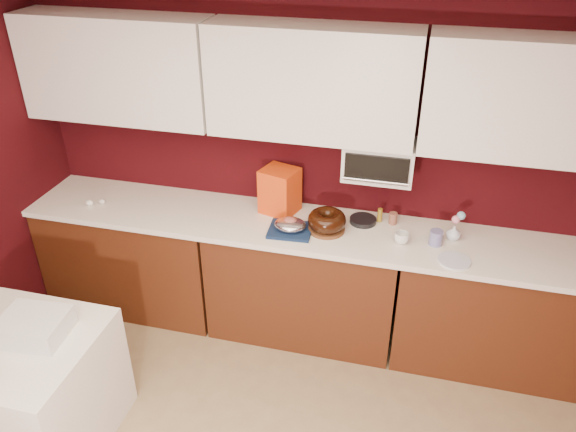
# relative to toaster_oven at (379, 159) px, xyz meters

# --- Properties ---
(ceiling) EXTENTS (4.00, 4.50, 0.02)m
(ceiling) POSITION_rel_toaster_oven_xyz_m (-0.45, -2.10, 1.12)
(ceiling) COLOR white
(ceiling) RESTS_ON wall_back
(wall_back) EXTENTS (4.00, 0.02, 2.50)m
(wall_back) POSITION_rel_toaster_oven_xyz_m (-0.45, 0.15, -0.12)
(wall_back) COLOR #34070A
(wall_back) RESTS_ON floor
(base_cabinet_left) EXTENTS (1.31, 0.58, 0.86)m
(base_cabinet_left) POSITION_rel_toaster_oven_xyz_m (-1.78, -0.17, -0.95)
(base_cabinet_left) COLOR #4C220F
(base_cabinet_left) RESTS_ON floor
(base_cabinet_center) EXTENTS (1.31, 0.58, 0.86)m
(base_cabinet_center) POSITION_rel_toaster_oven_xyz_m (-0.45, -0.17, -0.95)
(base_cabinet_center) COLOR #4C220F
(base_cabinet_center) RESTS_ON floor
(base_cabinet_right) EXTENTS (1.31, 0.58, 0.86)m
(base_cabinet_right) POSITION_rel_toaster_oven_xyz_m (0.88, -0.17, -0.95)
(base_cabinet_right) COLOR #4C220F
(base_cabinet_right) RESTS_ON floor
(countertop) EXTENTS (4.00, 0.62, 0.04)m
(countertop) POSITION_rel_toaster_oven_xyz_m (-0.45, -0.17, -0.49)
(countertop) COLOR white
(countertop) RESTS_ON base_cabinet_center
(upper_cabinet_left) EXTENTS (1.31, 0.33, 0.70)m
(upper_cabinet_left) POSITION_rel_toaster_oven_xyz_m (-1.78, -0.02, 0.48)
(upper_cabinet_left) COLOR white
(upper_cabinet_left) RESTS_ON wall_back
(upper_cabinet_center) EXTENTS (1.31, 0.33, 0.70)m
(upper_cabinet_center) POSITION_rel_toaster_oven_xyz_m (-0.45, -0.02, 0.48)
(upper_cabinet_center) COLOR white
(upper_cabinet_center) RESTS_ON wall_back
(upper_cabinet_right) EXTENTS (1.31, 0.33, 0.70)m
(upper_cabinet_right) POSITION_rel_toaster_oven_xyz_m (0.88, -0.02, 0.48)
(upper_cabinet_right) COLOR white
(upper_cabinet_right) RESTS_ON wall_back
(toaster_oven) EXTENTS (0.45, 0.30, 0.25)m
(toaster_oven) POSITION_rel_toaster_oven_xyz_m (0.00, 0.00, 0.00)
(toaster_oven) COLOR white
(toaster_oven) RESTS_ON upper_cabinet_center
(toaster_oven_door) EXTENTS (0.40, 0.02, 0.18)m
(toaster_oven_door) POSITION_rel_toaster_oven_xyz_m (0.00, -0.16, 0.00)
(toaster_oven_door) COLOR black
(toaster_oven_door) RESTS_ON toaster_oven
(toaster_oven_handle) EXTENTS (0.42, 0.02, 0.02)m
(toaster_oven_handle) POSITION_rel_toaster_oven_xyz_m (0.00, -0.18, -0.07)
(toaster_oven_handle) COLOR silver
(toaster_oven_handle) RESTS_ON toaster_oven
(dining_table) EXTENTS (1.00, 0.80, 0.75)m
(dining_table) POSITION_rel_toaster_oven_xyz_m (-1.85, -1.50, -1.00)
(dining_table) COLOR silver
(dining_table) RESTS_ON floor
(cake_base) EXTENTS (0.29, 0.29, 0.02)m
(cake_base) POSITION_rel_toaster_oven_xyz_m (-0.30, -0.19, -0.46)
(cake_base) COLOR brown
(cake_base) RESTS_ON countertop
(bundt_cake) EXTENTS (0.32, 0.32, 0.10)m
(bundt_cake) POSITION_rel_toaster_oven_xyz_m (-0.30, -0.19, -0.39)
(bundt_cake) COLOR black
(bundt_cake) RESTS_ON cake_base
(navy_towel) EXTENTS (0.30, 0.26, 0.02)m
(navy_towel) POSITION_rel_toaster_oven_xyz_m (-0.53, -0.26, -0.46)
(navy_towel) COLOR #122344
(navy_towel) RESTS_ON countertop
(foil_ham_nest) EXTENTS (0.26, 0.23, 0.08)m
(foil_ham_nest) POSITION_rel_toaster_oven_xyz_m (-0.53, -0.26, -0.42)
(foil_ham_nest) COLOR silver
(foil_ham_nest) RESTS_ON navy_towel
(roasted_ham) EXTENTS (0.11, 0.09, 0.06)m
(roasted_ham) POSITION_rel_toaster_oven_xyz_m (-0.53, -0.26, -0.40)
(roasted_ham) COLOR #A9574D
(roasted_ham) RESTS_ON foil_ham_nest
(pandoro_box) EXTENTS (0.29, 0.27, 0.32)m
(pandoro_box) POSITION_rel_toaster_oven_xyz_m (-0.67, -0.01, -0.31)
(pandoro_box) COLOR red
(pandoro_box) RESTS_ON countertop
(dark_pan) EXTENTS (0.21, 0.21, 0.03)m
(dark_pan) POSITION_rel_toaster_oven_xyz_m (-0.07, -0.02, -0.46)
(dark_pan) COLOR black
(dark_pan) RESTS_ON countertop
(coffee_mug) EXTENTS (0.12, 0.12, 0.09)m
(coffee_mug) POSITION_rel_toaster_oven_xyz_m (0.20, -0.22, -0.43)
(coffee_mug) COLOR white
(coffee_mug) RESTS_ON countertop
(blue_jar) EXTENTS (0.10, 0.10, 0.10)m
(blue_jar) POSITION_rel_toaster_oven_xyz_m (0.42, -0.18, -0.42)
(blue_jar) COLOR navy
(blue_jar) RESTS_ON countertop
(flower_vase) EXTENTS (0.08, 0.08, 0.11)m
(flower_vase) POSITION_rel_toaster_oven_xyz_m (0.53, -0.09, -0.42)
(flower_vase) COLOR silver
(flower_vase) RESTS_ON countertop
(flower_pink) EXTENTS (0.05, 0.05, 0.05)m
(flower_pink) POSITION_rel_toaster_oven_xyz_m (0.53, -0.09, -0.33)
(flower_pink) COLOR pink
(flower_pink) RESTS_ON flower_vase
(flower_blue) EXTENTS (0.06, 0.06, 0.06)m
(flower_blue) POSITION_rel_toaster_oven_xyz_m (0.56, -0.07, -0.30)
(flower_blue) COLOR #82B8D1
(flower_blue) RESTS_ON flower_vase
(china_plate) EXTENTS (0.22, 0.22, 0.01)m
(china_plate) POSITION_rel_toaster_oven_xyz_m (0.54, -0.35, -0.47)
(china_plate) COLOR silver
(china_plate) RESTS_ON countertop
(amber_bottle) EXTENTS (0.04, 0.04, 0.10)m
(amber_bottle) POSITION_rel_toaster_oven_xyz_m (0.04, 0.02, -0.43)
(amber_bottle) COLOR olive
(amber_bottle) RESTS_ON countertop
(paper_cup) EXTENTS (0.06, 0.06, 0.08)m
(paper_cup) POSITION_rel_toaster_oven_xyz_m (0.13, 0.01, -0.43)
(paper_cup) COLOR brown
(paper_cup) RESTS_ON countertop
(egg_left) EXTENTS (0.07, 0.06, 0.05)m
(egg_left) POSITION_rel_toaster_oven_xyz_m (-2.03, -0.27, -0.45)
(egg_left) COLOR silver
(egg_left) RESTS_ON countertop
(egg_right) EXTENTS (0.05, 0.05, 0.04)m
(egg_right) POSITION_rel_toaster_oven_xyz_m (-1.95, -0.23, -0.46)
(egg_right) COLOR silver
(egg_right) RESTS_ON countertop
(newspaper_stack) EXTENTS (0.37, 0.32, 0.12)m
(newspaper_stack) POSITION_rel_toaster_oven_xyz_m (-1.69, -1.43, -0.56)
(newspaper_stack) COLOR silver
(newspaper_stack) RESTS_ON dining_table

